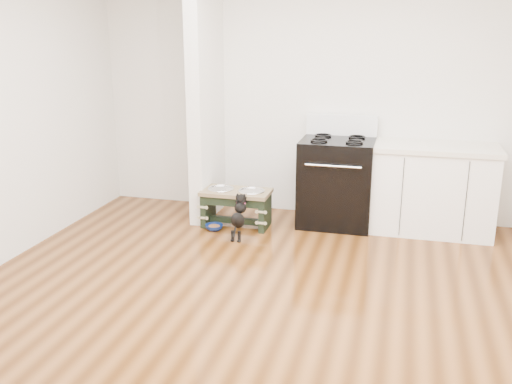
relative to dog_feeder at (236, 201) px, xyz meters
name	(u,v)px	position (x,y,z in m)	size (l,w,h in m)	color
ground	(264,314)	(0.76, -1.80, -0.28)	(5.00, 5.00, 0.00)	#48260C
room_shell	(265,95)	(0.76, -1.80, 1.34)	(5.00, 5.00, 5.00)	silver
partition_wall	(206,95)	(-0.42, 0.30, 1.07)	(0.15, 0.80, 2.70)	silver
oven_range	(337,181)	(1.01, 0.36, 0.20)	(0.76, 0.69, 1.14)	black
cabinet_run	(432,189)	(1.99, 0.38, 0.17)	(1.24, 0.64, 0.91)	white
dog_feeder	(236,201)	(0.00, 0.00, 0.00)	(0.72, 0.39, 0.41)	black
puppy	(239,215)	(0.13, -0.33, -0.04)	(0.13, 0.37, 0.44)	black
floor_bowl	(214,227)	(-0.19, -0.18, -0.25)	(0.24, 0.24, 0.06)	navy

